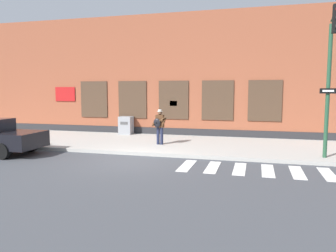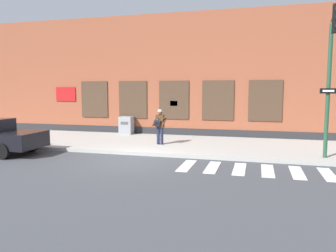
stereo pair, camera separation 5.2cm
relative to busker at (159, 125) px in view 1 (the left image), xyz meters
name	(u,v)px [view 1 (the left image)]	position (x,y,z in m)	size (l,w,h in m)	color
ground_plane	(132,161)	(-0.20, -3.14, -1.12)	(160.00, 160.00, 0.00)	#424449
sidewalk	(160,143)	(-0.20, 0.72, -1.05)	(28.00, 5.75, 0.15)	#ADAAA3
building_backdrop	(181,77)	(-0.20, 5.59, 2.48)	(28.00, 4.06, 7.21)	brown
crosswalk	(254,170)	(4.48, -3.45, -1.12)	(5.20, 1.90, 0.01)	silver
busker	(159,125)	(0.00, 0.00, 0.00)	(0.71, 0.56, 1.71)	#1E233D
traffic_light	(332,62)	(7.04, -2.19, 2.66)	(0.71, 2.55, 5.30)	#234C33
utility_box	(126,125)	(-3.04, 3.15, -0.44)	(0.77, 0.66, 1.06)	gray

